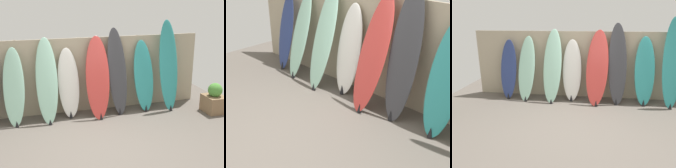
% 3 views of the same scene
% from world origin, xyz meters
% --- Properties ---
extents(ground, '(7.68, 7.68, 0.00)m').
position_xyz_m(ground, '(0.00, 0.00, 0.00)').
color(ground, '#5B544C').
extents(fence_back, '(6.08, 0.11, 1.80)m').
position_xyz_m(fence_back, '(-0.00, 2.01, 0.90)').
color(fence_back, tan).
rests_on(fence_back, ground).
extents(surfboard_seafoam_1, '(0.50, 0.62, 1.68)m').
position_xyz_m(surfboard_seafoam_1, '(-1.53, 1.64, 0.83)').
color(surfboard_seafoam_1, '#9ED6BC').
rests_on(surfboard_seafoam_1, ground).
extents(surfboard_seafoam_2, '(0.51, 0.69, 1.87)m').
position_xyz_m(surfboard_seafoam_2, '(-0.82, 1.60, 0.93)').
color(surfboard_seafoam_2, '#9ED6BC').
rests_on(surfboard_seafoam_2, ground).
extents(surfboard_white_3, '(0.51, 0.44, 1.61)m').
position_xyz_m(surfboard_white_3, '(-0.32, 1.74, 0.79)').
color(surfboard_white_3, white).
rests_on(surfboard_white_3, ground).
extents(surfboard_red_4, '(0.62, 0.73, 1.86)m').
position_xyz_m(surfboard_red_4, '(0.33, 1.57, 0.92)').
color(surfboard_red_4, '#D13D38').
rests_on(surfboard_red_4, ground).
extents(surfboard_charcoal_5, '(0.53, 0.58, 2.03)m').
position_xyz_m(surfboard_charcoal_5, '(0.83, 1.66, 1.00)').
color(surfboard_charcoal_5, '#38383D').
rests_on(surfboard_charcoal_5, ground).
extents(surfboard_teal_6, '(0.50, 0.55, 1.71)m').
position_xyz_m(surfboard_teal_6, '(1.51, 1.68, 0.84)').
color(surfboard_teal_6, teal).
rests_on(surfboard_teal_6, ground).
extents(surfboard_teal_7, '(0.50, 0.62, 2.19)m').
position_xyz_m(surfboard_teal_7, '(2.12, 1.60, 1.08)').
color(surfboard_teal_7, teal).
rests_on(surfboard_teal_7, ground).
extents(planter_box, '(0.46, 0.53, 0.73)m').
position_xyz_m(planter_box, '(3.09, 0.99, 0.31)').
color(planter_box, '#846647').
rests_on(planter_box, ground).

